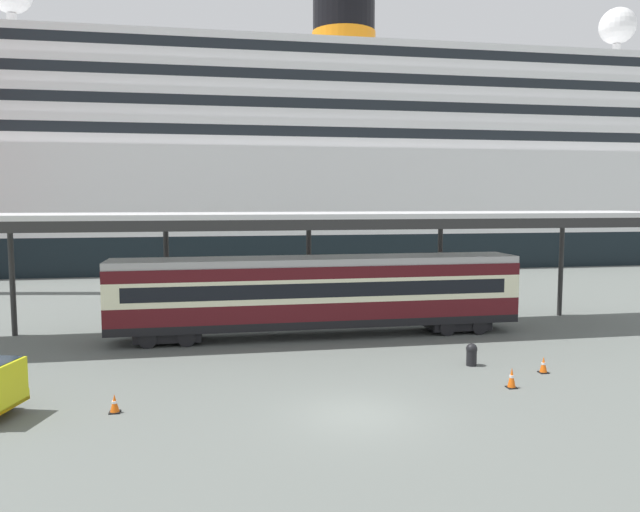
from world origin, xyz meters
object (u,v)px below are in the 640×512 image
train_carriage (318,292)px  quay_bollard (472,354)px  traffic_cone_far (512,378)px  traffic_cone_near (543,365)px  traffic_cone_mid (115,404)px  cruise_ship (341,168)px

train_carriage → quay_bollard: bearing=-50.3°
traffic_cone_far → train_carriage: bearing=120.2°
traffic_cone_near → traffic_cone_mid: (-16.51, -1.70, -0.02)m
traffic_cone_near → quay_bollard: bearing=147.6°
train_carriage → traffic_cone_far: size_ratio=26.76×
traffic_cone_far → quay_bollard: (-0.19, 3.14, 0.13)m
traffic_cone_near → quay_bollard: quay_bollard is taller
cruise_ship → quay_bollard: bearing=-95.4°
train_carriage → traffic_cone_mid: size_ratio=33.03×
cruise_ship → traffic_cone_mid: (-18.50, -50.18, -10.44)m
cruise_ship → quay_bollard: 48.24m
train_carriage → quay_bollard: 8.76m
train_carriage → traffic_cone_far: bearing=-59.8°
traffic_cone_near → traffic_cone_mid: size_ratio=1.07×
cruise_ship → traffic_cone_near: 49.63m
traffic_cone_near → traffic_cone_mid: traffic_cone_near is taller
traffic_cone_far → quay_bollard: bearing=93.5°
traffic_cone_near → traffic_cone_far: size_ratio=0.87×
cruise_ship → traffic_cone_mid: size_ratio=202.03×
quay_bollard → cruise_ship: bearing=84.6°
quay_bollard → traffic_cone_far: bearing=-86.5°
traffic_cone_near → quay_bollard: (-2.43, 1.54, 0.18)m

